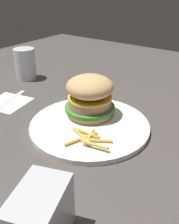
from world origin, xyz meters
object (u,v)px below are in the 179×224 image
at_px(plate, 89,125).
at_px(fork, 7,102).
at_px(sandwich, 90,96).
at_px(napkin, 8,102).
at_px(fries_pile, 88,138).
at_px(drink_glass, 26,66).
at_px(napkin_dispenser, 41,219).

height_order(plate, fork, plate).
relative_size(sandwich, napkin, 1.14).
relative_size(fries_pile, drink_glass, 1.05).
relative_size(plate, drink_glass, 2.68).
xyz_separation_m(napkin, fork, (-0.00, -0.00, 0.00)).
bearing_deg(plate, drink_glass, 69.88).
distance_m(fries_pile, napkin, 0.31).
relative_size(napkin, napkin_dispenser, 1.21).
distance_m(plate, drink_glass, 0.40).
bearing_deg(napkin, plate, -83.82).
distance_m(sandwich, napkin_dispenser, 0.35).
bearing_deg(napkin_dispenser, fork, 38.61).
bearing_deg(napkin_dispenser, sandwich, 5.78).
xyz_separation_m(plate, fries_pile, (-0.06, -0.04, 0.01)).
relative_size(fork, napkin_dispenser, 1.86).
xyz_separation_m(fries_pile, napkin, (0.03, 0.31, -0.02)).
bearing_deg(drink_glass, napkin_dispenser, -129.73).
height_order(napkin, napkin_dispenser, napkin_dispenser).
bearing_deg(napkin_dispenser, napkin, 38.48).
bearing_deg(fork, plate, -83.49).
bearing_deg(sandwich, fries_pile, -146.51).
relative_size(sandwich, fries_pile, 1.13).
height_order(sandwich, fork, sandwich).
distance_m(plate, napkin, 0.27).
bearing_deg(fork, drink_glass, 31.92).
distance_m(sandwich, drink_glass, 0.36).
relative_size(sandwich, fork, 0.74).
bearing_deg(drink_glass, plate, -110.12).
height_order(fork, drink_glass, drink_glass).
distance_m(fries_pile, drink_glass, 0.46).
height_order(fries_pile, drink_glass, drink_glass).
bearing_deg(drink_glass, sandwich, -105.97).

